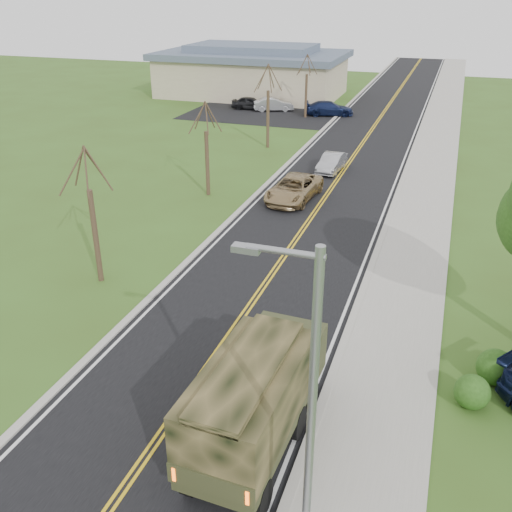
% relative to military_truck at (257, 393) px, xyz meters
% --- Properties ---
extents(ground, '(160.00, 160.00, 0.00)m').
position_rel_military_truck_xyz_m(ground, '(-2.76, -2.82, -1.81)').
color(ground, '#38531B').
rests_on(ground, ground).
extents(road, '(8.00, 120.00, 0.01)m').
position_rel_military_truck_xyz_m(road, '(-2.76, 37.18, -1.80)').
color(road, black).
rests_on(road, ground).
extents(curb_right, '(0.30, 120.00, 0.12)m').
position_rel_military_truck_xyz_m(curb_right, '(1.39, 37.18, -1.75)').
color(curb_right, '#9E998E').
rests_on(curb_right, ground).
extents(sidewalk_right, '(3.20, 120.00, 0.10)m').
position_rel_military_truck_xyz_m(sidewalk_right, '(3.14, 37.18, -1.76)').
color(sidewalk_right, '#9E998E').
rests_on(sidewalk_right, ground).
extents(curb_left, '(0.30, 120.00, 0.10)m').
position_rel_military_truck_xyz_m(curb_left, '(-6.91, 37.18, -1.76)').
color(curb_left, '#9E998E').
rests_on(curb_left, ground).
extents(street_light, '(1.65, 0.22, 8.00)m').
position_rel_military_truck_xyz_m(street_light, '(2.14, -3.32, 2.62)').
color(street_light, gray).
rests_on(street_light, ground).
extents(bare_tree_a, '(1.93, 2.26, 6.08)m').
position_rel_military_truck_xyz_m(bare_tree_a, '(-9.76, 7.18, 0.82)').
color(bare_tree_a, '#38281C').
rests_on(bare_tree_a, ground).
extents(bare_tree_b, '(1.83, 2.14, 5.73)m').
position_rel_military_truck_xyz_m(bare_tree_b, '(-9.76, 19.18, 0.67)').
color(bare_tree_b, '#38281C').
rests_on(bare_tree_b, ground).
extents(bare_tree_c, '(2.04, 2.39, 6.42)m').
position_rel_military_truck_xyz_m(bare_tree_c, '(-9.76, 31.18, 0.97)').
color(bare_tree_c, '#38281C').
rests_on(bare_tree_c, ground).
extents(bare_tree_d, '(1.88, 2.20, 5.91)m').
position_rel_military_truck_xyz_m(bare_tree_d, '(-9.76, 43.18, 0.74)').
color(bare_tree_d, '#38281C').
rests_on(bare_tree_d, ground).
extents(commercial_building, '(25.50, 21.50, 5.65)m').
position_rel_military_truck_xyz_m(commercial_building, '(-18.74, 53.16, 0.88)').
color(commercial_building, tan).
rests_on(commercial_building, ground).
extents(military_truck, '(2.47, 6.43, 3.16)m').
position_rel_military_truck_xyz_m(military_truck, '(0.00, 0.00, 0.00)').
color(military_truck, black).
rests_on(military_truck, ground).
extents(suv_champagne, '(2.79, 5.30, 1.42)m').
position_rel_military_truck_xyz_m(suv_champagne, '(-4.49, 20.03, -1.10)').
color(suv_champagne, '#9C8358').
rests_on(suv_champagne, ground).
extents(sedan_silver, '(1.56, 3.80, 1.23)m').
position_rel_military_truck_xyz_m(sedan_silver, '(-3.56, 26.52, -1.20)').
color(sedan_silver, '#A3A3A7').
rests_on(sedan_silver, ground).
extents(lot_car_dark, '(3.96, 1.89, 1.31)m').
position_rel_military_truck_xyz_m(lot_car_dark, '(-16.18, 45.11, -1.16)').
color(lot_car_dark, black).
rests_on(lot_car_dark, ground).
extents(lot_car_silver, '(4.32, 2.92, 1.35)m').
position_rel_military_truck_xyz_m(lot_car_silver, '(-13.66, 45.16, -1.14)').
color(lot_car_silver, '#B5B5BA').
rests_on(lot_car_silver, ground).
extents(lot_car_navy, '(5.12, 3.26, 1.38)m').
position_rel_military_truck_xyz_m(lot_car_navy, '(-7.76, 44.83, -1.12)').
color(lot_car_navy, '#0F183A').
rests_on(lot_car_navy, ground).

